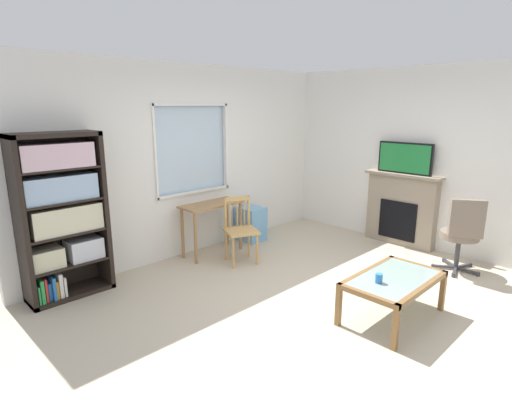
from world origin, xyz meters
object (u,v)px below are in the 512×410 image
at_px(tv, 405,158).
at_px(office_chair, 462,231).
at_px(plastic_drawer_unit, 251,224).
at_px(bookshelf, 61,210).
at_px(desk_under_window, 212,213).
at_px(wooden_chair, 240,229).
at_px(coffee_table, 394,283).
at_px(fireplace, 401,209).
at_px(sippy_cup, 379,278).

distance_m(tv, office_chair, 1.43).
height_order(plastic_drawer_unit, tv, tv).
height_order(bookshelf, desk_under_window, bookshelf).
xyz_separation_m(wooden_chair, office_chair, (1.75, -2.27, 0.09)).
height_order(desk_under_window, coffee_table, desk_under_window).
distance_m(desk_under_window, fireplace, 2.91).
distance_m(plastic_drawer_unit, coffee_table, 2.88).
height_order(bookshelf, office_chair, bookshelf).
bearing_deg(bookshelf, desk_under_window, -3.00).
height_order(desk_under_window, tv, tv).
bearing_deg(fireplace, desk_under_window, 144.05).
relative_size(fireplace, office_chair, 1.17).
relative_size(plastic_drawer_unit, coffee_table, 0.50).
relative_size(plastic_drawer_unit, fireplace, 0.46).
bearing_deg(coffee_table, tv, 25.21).
distance_m(desk_under_window, coffee_table, 2.76).
bearing_deg(wooden_chair, fireplace, -27.58).
relative_size(tv, sippy_cup, 9.21).
bearing_deg(tv, bookshelf, 157.37).
height_order(desk_under_window, sippy_cup, desk_under_window).
bearing_deg(tv, sippy_cup, -157.81).
xyz_separation_m(bookshelf, office_chair, (3.84, -2.89, -0.45)).
height_order(coffee_table, sippy_cup, sippy_cup).
bearing_deg(desk_under_window, tv, -36.16).
relative_size(desk_under_window, coffee_table, 0.85).
bearing_deg(sippy_cup, tv, 22.19).
xyz_separation_m(plastic_drawer_unit, sippy_cup, (-0.93, -2.75, 0.22)).
xyz_separation_m(wooden_chair, tv, (2.26, -1.19, 0.88)).
distance_m(bookshelf, wooden_chair, 2.24).
distance_m(fireplace, tv, 0.79).
height_order(desk_under_window, office_chair, office_chair).
height_order(wooden_chair, fireplace, fireplace).
bearing_deg(tv, wooden_chair, 152.23).
bearing_deg(coffee_table, sippy_cup, 168.17).
relative_size(wooden_chair, coffee_table, 0.83).
height_order(plastic_drawer_unit, office_chair, office_chair).
height_order(desk_under_window, fireplace, fireplace).
distance_m(fireplace, office_chair, 1.20).
distance_m(wooden_chair, fireplace, 2.57).
relative_size(tv, office_chair, 0.83).
bearing_deg(office_chair, desk_under_window, 123.24).
relative_size(desk_under_window, wooden_chair, 1.03).
xyz_separation_m(fireplace, coffee_table, (-2.23, -1.04, -0.18)).
height_order(desk_under_window, wooden_chair, wooden_chair).
bearing_deg(wooden_chair, coffee_table, -88.74).
relative_size(fireplace, sippy_cup, 12.98).
bearing_deg(wooden_chair, office_chair, -52.36).
xyz_separation_m(bookshelf, coffee_table, (2.13, -2.85, -0.62)).
height_order(bookshelf, tv, bookshelf).
height_order(office_chair, sippy_cup, office_chair).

